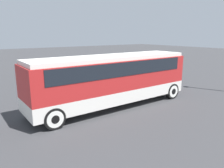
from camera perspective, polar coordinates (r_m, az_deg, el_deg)
The scene contains 4 objects.
ground_plane at distance 13.84m, azimuth 0.00°, elevation -5.78°, with size 120.00×120.00×0.00m, color #38383A.
tour_bus at distance 13.40m, azimuth 0.33°, elevation 2.08°, with size 10.50×2.60×3.18m.
parked_car_near at distance 21.38m, azimuth -14.34°, elevation 2.51°, with size 4.02×1.90×1.40m.
parked_car_mid at distance 18.35m, azimuth -9.43°, elevation 0.99°, with size 4.11×1.83×1.36m.
Camera 1 is at (-7.72, -10.58, 4.47)m, focal length 35.00 mm.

